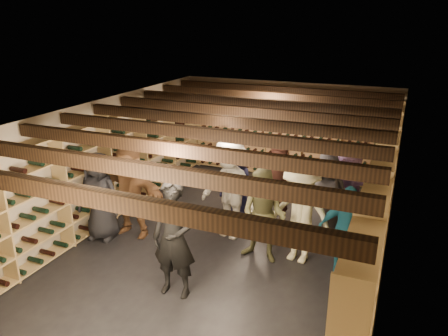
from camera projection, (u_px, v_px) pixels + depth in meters
ground at (226, 241)px, 8.07m from camera, size 8.00×8.00×0.00m
walls at (226, 180)px, 7.67m from camera, size 5.52×8.02×2.40m
ceiling at (226, 113)px, 7.27m from camera, size 5.50×8.00×0.01m
ceiling_joists at (226, 121)px, 7.32m from camera, size 5.40×7.12×0.18m
wine_rack_left at (107, 168)px, 8.66m from camera, size 0.32×7.50×2.15m
wine_rack_right at (378, 211)px, 6.77m from camera, size 0.32×7.50×2.15m
wine_rack_back at (284, 135)px, 11.04m from camera, size 4.70×0.30×2.15m
crate_stack_left at (285, 180)px, 10.11m from camera, size 0.56×0.44×0.68m
crate_stack_right at (240, 201)px, 9.19m from camera, size 0.53×0.38×0.51m
crate_loose at (311, 198)px, 9.73m from camera, size 0.54×0.40×0.17m
person_0 at (99, 196)px, 7.93m from camera, size 0.87×0.63×1.66m
person_1 at (174, 238)px, 6.26m from camera, size 0.69×0.47×1.82m
person_2 at (264, 216)px, 7.20m from camera, size 0.84×0.68×1.63m
person_3 at (300, 213)px, 7.17m from camera, size 1.23×0.86×1.75m
person_4 at (346, 230)px, 6.88m from camera, size 0.93×0.57×1.48m
person_5 at (130, 191)px, 8.06m from camera, size 1.64×0.59×1.75m
person_6 at (237, 186)px, 8.54m from camera, size 0.90×0.75×1.58m
person_8 at (281, 186)px, 8.28m from camera, size 1.03×0.90×1.78m
person_9 at (230, 189)px, 7.94m from camera, size 1.36×0.97×1.90m
person_11 at (347, 190)px, 8.21m from camera, size 1.60×0.66×1.68m
person_12 at (326, 197)px, 7.93m from camera, size 0.88×0.65×1.64m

